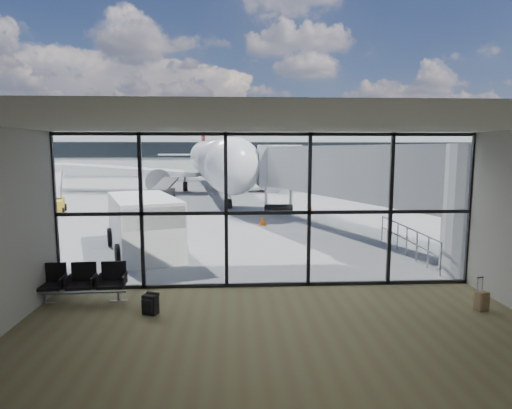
{
  "coord_description": "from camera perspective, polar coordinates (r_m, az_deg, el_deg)",
  "views": [
    {
      "loc": [
        -0.98,
        -12.16,
        4.0
      ],
      "look_at": [
        -0.18,
        3.0,
        2.06
      ],
      "focal_mm": 30.0,
      "sensor_mm": 36.0,
      "label": 1
    }
  ],
  "objects": [
    {
      "name": "traffic_cone_a",
      "position": [
        22.88,
        0.91,
        -2.11
      ],
      "size": [
        0.38,
        0.38,
        0.55
      ],
      "color": "orange",
      "rests_on": "ground"
    },
    {
      "name": "backpack",
      "position": [
        11.01,
        -13.93,
        -12.79
      ],
      "size": [
        0.42,
        0.42,
        0.53
      ],
      "rotation": [
        0.0,
        0.0,
        -0.42
      ],
      "color": "black",
      "rests_on": "ground"
    },
    {
      "name": "suitcase",
      "position": [
        12.31,
        27.92,
        -11.29
      ],
      "size": [
        0.35,
        0.29,
        0.84
      ],
      "rotation": [
        0.0,
        0.0,
        0.33
      ],
      "color": "#886C4B",
      "rests_on": "ground"
    },
    {
      "name": "airliner",
      "position": [
        43.21,
        -5.79,
        5.82
      ],
      "size": [
        31.81,
        37.01,
        9.55
      ],
      "rotation": [
        0.0,
        0.0,
        0.13
      ],
      "color": "silver",
      "rests_on": "ground"
    },
    {
      "name": "tree_5",
      "position": [
        85.34,
        -12.62,
        8.39
      ],
      "size": [
        6.27,
        6.27,
        9.03
      ],
      "color": "#382619",
      "rests_on": "ground"
    },
    {
      "name": "far_terminal",
      "position": [
        74.13,
        -2.74,
        7.46
      ],
      "size": [
        80.0,
        12.2,
        11.0
      ],
      "color": "beige",
      "rests_on": "ground"
    },
    {
      "name": "tree_1",
      "position": [
        92.35,
        -27.57,
        7.26
      ],
      "size": [
        5.61,
        5.61,
        8.07
      ],
      "color": "#382619",
      "rests_on": "ground"
    },
    {
      "name": "jet_bridge",
      "position": [
        20.15,
        13.99,
        3.56
      ],
      "size": [
        8.0,
        16.5,
        4.33
      ],
      "color": "#A5A7AA",
      "rests_on": "ground"
    },
    {
      "name": "ground",
      "position": [
        52.32,
        -1.94,
        2.91
      ],
      "size": [
        220.0,
        220.0,
        0.0
      ],
      "primitive_type": "plane",
      "color": "slate",
      "rests_on": "ground"
    },
    {
      "name": "tree_4",
      "position": [
        86.51,
        -16.56,
        7.83
      ],
      "size": [
        5.61,
        5.61,
        8.07
      ],
      "color": "#382619",
      "rests_on": "ground"
    },
    {
      "name": "tree_3",
      "position": [
        88.09,
        -20.37,
        7.26
      ],
      "size": [
        4.95,
        4.95,
        7.12
      ],
      "color": "#382619",
      "rests_on": "ground"
    },
    {
      "name": "mobile_stairs",
      "position": [
        30.05,
        -25.9,
        0.07
      ],
      "size": [
        2.63,
        3.88,
        2.5
      ],
      "rotation": [
        0.0,
        0.0,
        0.3
      ],
      "color": "#BA8A15",
      "rests_on": "ground"
    },
    {
      "name": "apron_railing",
      "position": [
        17.3,
        19.46,
        -4.06
      ],
      "size": [
        0.06,
        5.46,
        1.11
      ],
      "color": "gray",
      "rests_on": "ground"
    },
    {
      "name": "tree_0",
      "position": [
        94.97,
        -30.87,
        6.66
      ],
      "size": [
        4.95,
        4.95,
        7.12
      ],
      "color": "#382619",
      "rests_on": "ground"
    },
    {
      "name": "service_van",
      "position": [
        17.14,
        -14.66,
        -2.58
      ],
      "size": [
        3.83,
        5.51,
        2.2
      ],
      "rotation": [
        0.0,
        0.0,
        0.36
      ],
      "color": "silver",
      "rests_on": "ground"
    },
    {
      "name": "traffic_cone_b",
      "position": [
        28.03,
        7.24,
        -0.41
      ],
      "size": [
        0.4,
        0.4,
        0.57
      ],
      "color": "#FF340D",
      "rests_on": "ground"
    },
    {
      "name": "tree_2",
      "position": [
        90.06,
        -24.09,
        7.87
      ],
      "size": [
        6.27,
        6.27,
        9.03
      ],
      "color": "#382619",
      "rests_on": "ground"
    },
    {
      "name": "glass_curtain_wall",
      "position": [
        12.32,
        1.59,
        -0.88
      ],
      "size": [
        12.1,
        0.12,
        4.5
      ],
      "color": "white",
      "rests_on": "ground"
    },
    {
      "name": "seating_row",
      "position": [
        12.4,
        -22.12,
        -9.34
      ],
      "size": [
        2.29,
        0.73,
        1.02
      ],
      "rotation": [
        0.0,
        0.0,
        0.05
      ],
      "color": "gray",
      "rests_on": "ground"
    },
    {
      "name": "belt_loader",
      "position": [
        32.67,
        -12.89,
        1.19
      ],
      "size": [
        2.48,
        4.26,
        1.86
      ],
      "rotation": [
        0.0,
        0.0,
        -0.3
      ],
      "color": "black",
      "rests_on": "ground"
    },
    {
      "name": "lounge_shell",
      "position": [
        7.54,
        4.53,
        -3.03
      ],
      "size": [
        12.02,
        8.01,
        4.51
      ],
      "color": "brown",
      "rests_on": "ground"
    }
  ]
}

